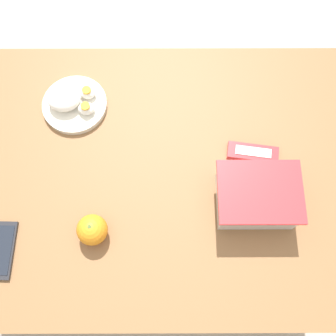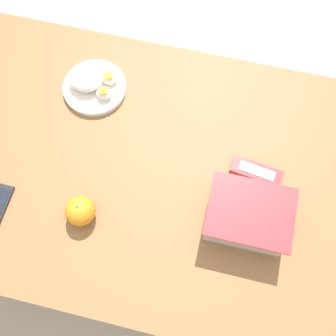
{
  "view_description": "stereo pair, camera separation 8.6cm",
  "coord_description": "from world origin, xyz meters",
  "px_view_note": "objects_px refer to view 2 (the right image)",
  "views": [
    {
      "loc": [
        -0.08,
        0.37,
        1.74
      ],
      "look_at": [
        -0.08,
        -0.0,
        0.73
      ],
      "focal_mm": 42.0,
      "sensor_mm": 36.0,
      "label": 1
    },
    {
      "loc": [
        -0.17,
        0.36,
        1.74
      ],
      "look_at": [
        -0.08,
        -0.0,
        0.73
      ],
      "focal_mm": 42.0,
      "sensor_mm": 36.0,
      "label": 2
    }
  ],
  "objects_px": {
    "food_container": "(247,217)",
    "orange_fruit": "(80,211)",
    "rice_plate": "(93,85)",
    "candy_bar": "(256,172)"
  },
  "relations": [
    {
      "from": "food_container",
      "to": "orange_fruit",
      "type": "xyz_separation_m",
      "value": [
        0.43,
        0.08,
        -0.01
      ]
    },
    {
      "from": "orange_fruit",
      "to": "rice_plate",
      "type": "height_order",
      "value": "orange_fruit"
    },
    {
      "from": "orange_fruit",
      "to": "candy_bar",
      "type": "distance_m",
      "value": 0.49
    },
    {
      "from": "food_container",
      "to": "rice_plate",
      "type": "distance_m",
      "value": 0.59
    },
    {
      "from": "food_container",
      "to": "rice_plate",
      "type": "bearing_deg",
      "value": -30.18
    },
    {
      "from": "orange_fruit",
      "to": "candy_bar",
      "type": "xyz_separation_m",
      "value": [
        -0.44,
        -0.22,
        -0.03
      ]
    },
    {
      "from": "rice_plate",
      "to": "orange_fruit",
      "type": "bearing_deg",
      "value": 102.65
    },
    {
      "from": "food_container",
      "to": "orange_fruit",
      "type": "height_order",
      "value": "food_container"
    },
    {
      "from": "orange_fruit",
      "to": "food_container",
      "type": "bearing_deg",
      "value": -168.95
    },
    {
      "from": "rice_plate",
      "to": "candy_bar",
      "type": "bearing_deg",
      "value": 163.33
    }
  ]
}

